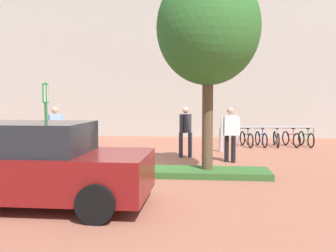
{
  "coord_description": "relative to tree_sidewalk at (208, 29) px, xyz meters",
  "views": [
    {
      "loc": [
        2.18,
        -10.76,
        1.96
      ],
      "look_at": [
        0.89,
        2.05,
        1.02
      ],
      "focal_mm": 38.48,
      "sensor_mm": 36.0,
      "label": 1
    }
  ],
  "objects": [
    {
      "name": "planter_strip",
      "position": [
        -1.9,
        -0.06,
        -3.67
      ],
      "size": [
        7.0,
        1.1,
        0.16
      ],
      "primitive_type": "cube",
      "color": "#336028",
      "rests_on": "ground"
    },
    {
      "name": "parking_sign_post",
      "position": [
        -4.3,
        -0.06,
        -2.17
      ],
      "size": [
        0.08,
        0.36,
        2.41
      ],
      "color": "#2D7238",
      "rests_on": "ground"
    },
    {
      "name": "bike_rack_cluster",
      "position": [
        2.93,
        6.11,
        -3.4
      ],
      "size": [
        3.19,
        1.82,
        0.83
      ],
      "color": "#99999E",
      "rests_on": "ground"
    },
    {
      "name": "person_shirt_white",
      "position": [
        0.73,
        2.02,
        -2.76
      ],
      "size": [
        0.6,
        0.3,
        1.72
      ],
      "color": "black",
      "rests_on": "ground"
    },
    {
      "name": "tree_sidewalk",
      "position": [
        0.0,
        0.0,
        0.0
      ],
      "size": [
        2.63,
        2.63,
        5.22
      ],
      "color": "brown",
      "rests_on": "ground"
    },
    {
      "name": "car_maroon_wagon",
      "position": [
        -3.29,
        -2.98,
        -2.99
      ],
      "size": [
        4.3,
        2.02,
        1.54
      ],
      "color": "maroon",
      "rests_on": "ground"
    },
    {
      "name": "person_casual_tan",
      "position": [
        -5.06,
        2.28,
        -2.76
      ],
      "size": [
        0.51,
        0.43,
        1.72
      ],
      "color": "black",
      "rests_on": "ground"
    },
    {
      "name": "person_suited_dark",
      "position": [
        -0.71,
        2.87,
        -2.76
      ],
      "size": [
        0.45,
        0.55,
        1.72
      ],
      "color": "#2D2D38",
      "rests_on": "ground"
    },
    {
      "name": "building_facade",
      "position": [
        -2.27,
        10.25,
        1.25
      ],
      "size": [
        28.0,
        1.2,
        10.0
      ],
      "primitive_type": "cube",
      "color": "#B2ADA3",
      "rests_on": "ground"
    },
    {
      "name": "ground_plane",
      "position": [
        -2.27,
        1.47,
        -3.75
      ],
      "size": [
        60.0,
        60.0,
        0.0
      ],
      "primitive_type": "plane",
      "color": "#9E5B47"
    },
    {
      "name": "bollard_steel",
      "position": [
        0.55,
        4.31,
        -3.3
      ],
      "size": [
        0.16,
        0.16,
        0.9
      ],
      "primitive_type": "cylinder",
      "color": "#ADADB2",
      "rests_on": "ground"
    },
    {
      "name": "bike_at_sign",
      "position": [
        -4.36,
        0.15,
        -3.4
      ],
      "size": [
        1.68,
        0.42,
        0.86
      ],
      "color": "black",
      "rests_on": "ground"
    }
  ]
}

